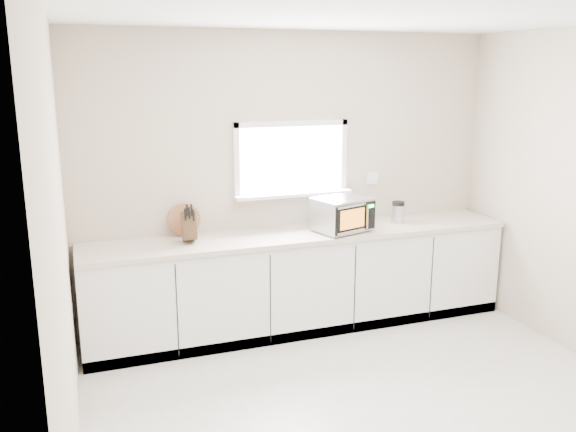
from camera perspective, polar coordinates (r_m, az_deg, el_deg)
name	(u,v)px	position (r m, az deg, el deg)	size (l,w,h in m)	color
ground	(389,422)	(4.46, 9.45, -18.46)	(4.00, 4.00, 0.00)	beige
back_wall	(291,179)	(5.70, 0.26, 3.53)	(4.00, 0.17, 2.70)	#B9A593
cabinets	(301,282)	(5.66, 1.27, -6.21)	(3.92, 0.60, 0.88)	silver
countertop	(302,234)	(5.52, 1.33, -1.74)	(3.92, 0.64, 0.04)	beige
microwave	(342,214)	(5.54, 5.11, 0.21)	(0.57, 0.50, 0.31)	black
knife_block	(189,225)	(5.24, -9.26, -0.87)	(0.13, 0.24, 0.34)	#463219
cutting_board	(184,220)	(5.45, -9.70, -0.34)	(0.29, 0.29, 0.02)	brown
coffee_grinder	(398,212)	(5.93, 10.25, 0.37)	(0.14, 0.14, 0.21)	#B1B4B9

